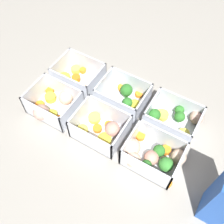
% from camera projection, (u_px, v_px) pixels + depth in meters
% --- Properties ---
extents(ground_plane, '(4.00, 4.00, 0.00)m').
position_uv_depth(ground_plane, '(112.00, 117.00, 0.79)').
color(ground_plane, gray).
extents(container_near_left, '(0.15, 0.13, 0.07)m').
position_uv_depth(container_near_left, '(175.00, 118.00, 0.76)').
color(container_near_left, silver).
rests_on(container_near_left, ground_plane).
extents(container_near_center, '(0.14, 0.12, 0.07)m').
position_uv_depth(container_near_center, '(124.00, 97.00, 0.80)').
color(container_near_center, silver).
rests_on(container_near_center, ground_plane).
extents(container_near_right, '(0.15, 0.13, 0.07)m').
position_uv_depth(container_near_right, '(75.00, 78.00, 0.85)').
color(container_near_right, silver).
rests_on(container_near_right, ground_plane).
extents(container_far_left, '(0.17, 0.12, 0.07)m').
position_uv_depth(container_far_left, '(151.00, 155.00, 0.69)').
color(container_far_left, silver).
rests_on(container_far_left, ground_plane).
extents(container_far_center, '(0.14, 0.11, 0.07)m').
position_uv_depth(container_far_center, '(102.00, 128.00, 0.74)').
color(container_far_center, silver).
rests_on(container_far_center, ground_plane).
extents(container_far_right, '(0.15, 0.15, 0.07)m').
position_uv_depth(container_far_right, '(54.00, 105.00, 0.79)').
color(container_far_right, silver).
rests_on(container_far_right, ground_plane).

